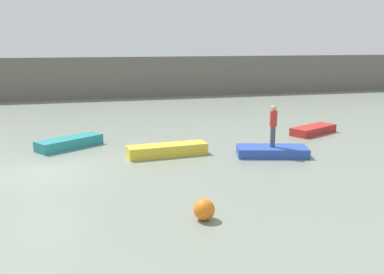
{
  "coord_description": "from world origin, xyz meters",
  "views": [
    {
      "loc": [
        1.55,
        -16.48,
        4.9
      ],
      "look_at": [
        6.52,
        2.64,
        0.47
      ],
      "focal_mm": 39.61,
      "sensor_mm": 36.0,
      "label": 1
    }
  ],
  "objects_px": {
    "rowboat_red": "(313,130)",
    "rowboat_yellow": "(167,150)",
    "rowboat_blue": "(272,151)",
    "mooring_buoy": "(204,210)",
    "rowboat_teal": "(70,143)",
    "person_red_shirt": "(273,124)"
  },
  "relations": [
    {
      "from": "rowboat_teal",
      "to": "person_red_shirt",
      "type": "distance_m",
      "value": 9.54
    },
    {
      "from": "rowboat_teal",
      "to": "rowboat_yellow",
      "type": "relative_size",
      "value": 0.89
    },
    {
      "from": "rowboat_red",
      "to": "person_red_shirt",
      "type": "relative_size",
      "value": 1.59
    },
    {
      "from": "rowboat_teal",
      "to": "rowboat_yellow",
      "type": "distance_m",
      "value": 4.94
    },
    {
      "from": "person_red_shirt",
      "to": "rowboat_yellow",
      "type": "bearing_deg",
      "value": 164.92
    },
    {
      "from": "rowboat_teal",
      "to": "rowboat_red",
      "type": "relative_size",
      "value": 1.07
    },
    {
      "from": "rowboat_blue",
      "to": "mooring_buoy",
      "type": "xyz_separation_m",
      "value": [
        -4.83,
        -5.88,
        0.1
      ]
    },
    {
      "from": "rowboat_blue",
      "to": "mooring_buoy",
      "type": "bearing_deg",
      "value": -114.07
    },
    {
      "from": "rowboat_blue",
      "to": "person_red_shirt",
      "type": "xyz_separation_m",
      "value": [
        0.0,
        0.0,
        1.24
      ]
    },
    {
      "from": "rowboat_blue",
      "to": "mooring_buoy",
      "type": "height_order",
      "value": "mooring_buoy"
    },
    {
      "from": "rowboat_blue",
      "to": "rowboat_teal",
      "type": "bearing_deg",
      "value": 171.83
    },
    {
      "from": "rowboat_teal",
      "to": "mooring_buoy",
      "type": "bearing_deg",
      "value": -101.49
    },
    {
      "from": "rowboat_red",
      "to": "rowboat_blue",
      "type": "bearing_deg",
      "value": -164.5
    },
    {
      "from": "rowboat_red",
      "to": "person_red_shirt",
      "type": "xyz_separation_m",
      "value": [
        -4.17,
        -3.68,
        1.23
      ]
    },
    {
      "from": "rowboat_blue",
      "to": "rowboat_red",
      "type": "xyz_separation_m",
      "value": [
        4.17,
        3.68,
        0.01
      ]
    },
    {
      "from": "rowboat_teal",
      "to": "person_red_shirt",
      "type": "xyz_separation_m",
      "value": [
        8.68,
        -3.77,
        1.2
      ]
    },
    {
      "from": "rowboat_yellow",
      "to": "rowboat_blue",
      "type": "distance_m",
      "value": 4.62
    },
    {
      "from": "rowboat_teal",
      "to": "rowboat_yellow",
      "type": "height_order",
      "value": "rowboat_yellow"
    },
    {
      "from": "rowboat_teal",
      "to": "rowboat_yellow",
      "type": "bearing_deg",
      "value": -64.61
    },
    {
      "from": "rowboat_red",
      "to": "rowboat_yellow",
      "type": "bearing_deg",
      "value": 170.08
    },
    {
      "from": "rowboat_teal",
      "to": "person_red_shirt",
      "type": "height_order",
      "value": "person_red_shirt"
    },
    {
      "from": "rowboat_red",
      "to": "mooring_buoy",
      "type": "height_order",
      "value": "mooring_buoy"
    }
  ]
}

